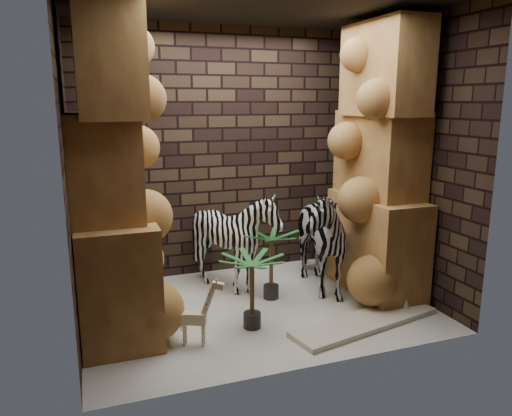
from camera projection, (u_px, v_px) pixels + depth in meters
name	position (u px, v px, depth m)	size (l,w,h in m)	color
floor	(257.00, 307.00, 5.11)	(3.50, 3.50, 0.00)	silver
ceiling	(257.00, 5.00, 4.47)	(3.50, 3.50, 0.00)	black
wall_back	(223.00, 154.00, 5.94)	(3.50, 3.50, 0.00)	black
wall_front	(313.00, 187.00, 3.64)	(3.50, 3.50, 0.00)	black
wall_left	(68.00, 175.00, 4.21)	(3.00, 3.00, 0.00)	black
wall_right	(406.00, 159.00, 5.36)	(3.00, 3.00, 0.00)	black
rock_pillar_left	(110.00, 173.00, 4.33)	(0.68, 1.30, 3.00)	tan
rock_pillar_right	(380.00, 160.00, 5.26)	(0.58, 1.25, 3.00)	tan
zebra_right	(312.00, 228.00, 5.50)	(0.66, 1.22, 1.44)	white
zebra_left	(235.00, 245.00, 5.47)	(0.95, 1.18, 1.07)	white
giraffe_toy	(193.00, 311.00, 4.26)	(0.33, 0.11, 0.65)	#F3E9B4
palm_front	(271.00, 265.00, 5.28)	(0.36, 0.36, 0.77)	#0E4D14
palm_back	(252.00, 292.00, 4.59)	(0.36, 0.36, 0.73)	#0E4D14
surfboard	(365.00, 322.00, 4.72)	(1.60, 0.39, 0.05)	beige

